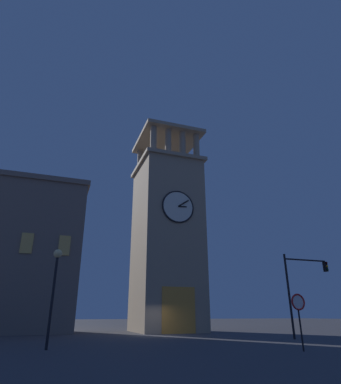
{
  "coord_description": "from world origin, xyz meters",
  "views": [
    {
      "loc": [
        8.6,
        27.14,
        1.6
      ],
      "look_at": [
        -2.77,
        -5.58,
        14.73
      ],
      "focal_mm": 30.28,
      "sensor_mm": 36.0,
      "label": 1
    }
  ],
  "objects_px": {
    "traffic_signal_near": "(301,281)",
    "street_lamp": "(55,277)",
    "clocktower": "(167,237)",
    "no_horn_sign": "(298,306)"
  },
  "relations": [
    {
      "from": "traffic_signal_near",
      "to": "street_lamp",
      "type": "bearing_deg",
      "value": 6.88
    },
    {
      "from": "clocktower",
      "to": "street_lamp",
      "type": "xyz_separation_m",
      "value": [
        10.91,
        14.47,
        -6.02
      ]
    },
    {
      "from": "street_lamp",
      "to": "no_horn_sign",
      "type": "relative_size",
      "value": 1.9
    },
    {
      "from": "clocktower",
      "to": "traffic_signal_near",
      "type": "height_order",
      "value": "clocktower"
    },
    {
      "from": "clocktower",
      "to": "traffic_signal_near",
      "type": "relative_size",
      "value": 4.05
    },
    {
      "from": "traffic_signal_near",
      "to": "street_lamp",
      "type": "relative_size",
      "value": 1.21
    },
    {
      "from": "street_lamp",
      "to": "clocktower",
      "type": "bearing_deg",
      "value": -127.02
    },
    {
      "from": "street_lamp",
      "to": "no_horn_sign",
      "type": "distance_m",
      "value": 12.26
    },
    {
      "from": "clocktower",
      "to": "no_horn_sign",
      "type": "relative_size",
      "value": 9.31
    },
    {
      "from": "street_lamp",
      "to": "no_horn_sign",
      "type": "bearing_deg",
      "value": 157.64
    }
  ]
}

